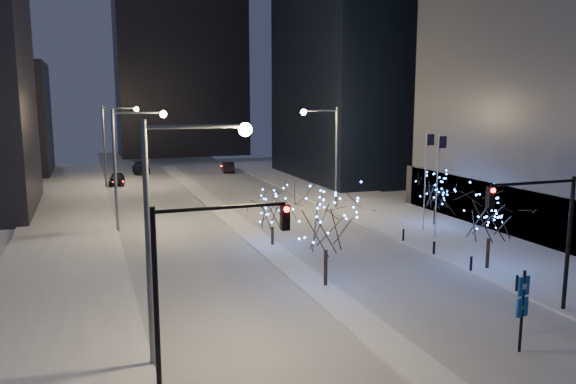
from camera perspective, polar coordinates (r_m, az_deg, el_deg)
name	(u,v)px	position (r m, az deg, el deg)	size (l,w,h in m)	color
ground	(394,350)	(25.72, 10.68, -15.50)	(160.00, 160.00, 0.00)	white
road	(216,207)	(57.32, -7.30, -1.48)	(20.00, 130.00, 0.02)	silver
median	(228,215)	(52.53, -6.11, -2.39)	(2.00, 80.00, 0.15)	silver
east_sidewalk	(427,226)	(49.47, 13.97, -3.35)	(10.00, 90.00, 0.15)	silver
west_sidewalk	(63,258)	(41.44, -21.90, -6.24)	(8.00, 90.00, 0.15)	silver
horizon_block	(180,46)	(113.90, -10.96, 14.40)	(24.00, 14.00, 42.00)	black
street_lamp_w_near	(174,208)	(22.62, -11.46, -1.64)	(4.40, 0.56, 10.00)	#595E66
street_lamp_w_mid	(128,153)	(47.29, -15.96, 3.87)	(4.40, 0.56, 10.00)	#595E66
street_lamp_w_far	(113,135)	(72.19, -17.38, 5.59)	(4.40, 0.56, 10.00)	#595E66
street_lamp_east	(328,144)	(54.86, 4.09, 4.87)	(3.90, 0.56, 10.00)	#595E66
traffic_signal_west	(198,263)	(21.18, -9.16, -7.17)	(5.26, 0.43, 7.00)	black
traffic_signal_east	(546,223)	(30.31, 24.73, -2.89)	(5.26, 0.43, 7.00)	black
flagpoles	(432,176)	(45.50, 14.40, 1.58)	(1.35, 2.60, 8.00)	silver
bollards	(452,255)	(38.72, 16.29, -6.19)	(0.16, 12.16, 0.90)	black
car_near	(117,179)	(74.41, -16.99, 1.28)	(1.84, 4.58, 1.56)	black
car_mid	(228,167)	(84.32, -6.13, 2.55)	(1.64, 4.69, 1.55)	black
car_far	(141,168)	(85.04, -14.72, 2.38)	(2.28, 5.60, 1.63)	black
holiday_tree_median_near	(326,221)	(31.93, 3.90, -3.01)	(5.77, 5.77, 5.79)	black
holiday_tree_median_far	(272,210)	(41.11, -1.60, -1.83)	(4.40, 4.40, 4.14)	black
holiday_tree_plaza_near	(490,214)	(37.41, 19.84, -2.14)	(5.05, 5.05, 5.38)	black
holiday_tree_plaza_far	(436,192)	(49.28, 14.79, 0.00)	(3.71, 3.71, 4.39)	black
wayfinding_sign	(523,303)	(26.24, 22.73, -10.32)	(0.65, 0.19, 3.64)	black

